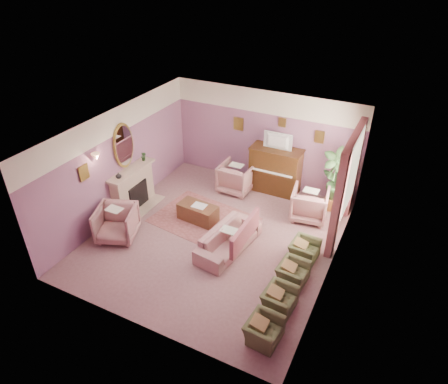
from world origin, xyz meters
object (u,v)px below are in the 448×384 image
at_px(olive_chair_c, 293,270).
at_px(olive_chair_a, 264,327).
at_px(television, 277,141).
at_px(floral_armchair_right, 310,203).
at_px(floral_armchair_left, 236,176).
at_px(sofa, 229,235).
at_px(olive_chair_d, 305,247).
at_px(side_table, 338,196).
at_px(piano, 275,171).
at_px(floral_armchair_front, 116,222).
at_px(coffee_table, 198,213).
at_px(olive_chair_b, 280,296).

bearing_deg(olive_chair_c, olive_chair_a, -90.00).
height_order(television, floral_armchair_right, television).
bearing_deg(floral_armchair_left, sofa, -68.58).
relative_size(floral_armchair_right, olive_chair_d, 1.38).
relative_size(sofa, side_table, 2.68).
height_order(piano, sofa, piano).
distance_m(piano, floral_armchair_front, 4.58).
distance_m(coffee_table, floral_armchair_right, 2.88).
bearing_deg(piano, olive_chair_b, -68.21).
distance_m(olive_chair_a, olive_chair_b, 0.82).
xyz_separation_m(television, floral_armchair_right, (1.27, -0.83, -1.14)).
bearing_deg(floral_armchair_front, coffee_table, 47.30).
relative_size(television, olive_chair_a, 1.19).
bearing_deg(floral_armchair_right, television, 147.05).
relative_size(sofa, floral_armchair_front, 2.02).
bearing_deg(floral_armchair_right, piano, 145.49).
bearing_deg(television, floral_armchair_front, -125.31).
height_order(coffee_table, olive_chair_a, olive_chair_a).
height_order(piano, floral_armchair_front, piano).
relative_size(floral_armchair_front, olive_chair_a, 1.38).
bearing_deg(piano, television, -90.00).
bearing_deg(piano, olive_chair_d, -56.31).
bearing_deg(olive_chair_d, floral_armchair_right, 102.95).
relative_size(floral_armchair_right, side_table, 1.32).
relative_size(olive_chair_c, side_table, 0.96).
relative_size(coffee_table, olive_chair_c, 1.49).
bearing_deg(olive_chair_d, television, 124.24).
xyz_separation_m(floral_armchair_right, side_table, (0.54, 0.84, -0.11)).
xyz_separation_m(sofa, olive_chair_c, (1.67, -0.35, -0.09)).
height_order(sofa, olive_chair_c, sofa).
bearing_deg(floral_armchair_front, side_table, 39.93).
height_order(television, floral_armchair_left, television).
bearing_deg(olive_chair_b, olive_chair_d, 90.00).
xyz_separation_m(piano, floral_armchair_left, (-0.99, -0.49, -0.19)).
bearing_deg(floral_armchair_right, olive_chair_a, -84.86).
bearing_deg(sofa, olive_chair_a, -50.02).
relative_size(floral_armchair_front, olive_chair_c, 1.38).
xyz_separation_m(floral_armchair_front, side_table, (4.43, 3.71, -0.11)).
bearing_deg(olive_chair_b, coffee_table, 147.43).
height_order(olive_chair_c, side_table, side_table).
xyz_separation_m(television, side_table, (1.81, 0.01, -1.25)).
height_order(coffee_table, side_table, side_table).
height_order(piano, floral_armchair_left, piano).
relative_size(piano, floral_armchair_front, 1.51).
bearing_deg(floral_armchair_right, side_table, 57.22).
bearing_deg(sofa, floral_armchair_front, -162.38).
relative_size(floral_armchair_left, olive_chair_a, 1.38).
bearing_deg(coffee_table, floral_armchair_front, -132.70).
distance_m(olive_chair_c, side_table, 3.24).
height_order(floral_armchair_right, olive_chair_a, floral_armchair_right).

